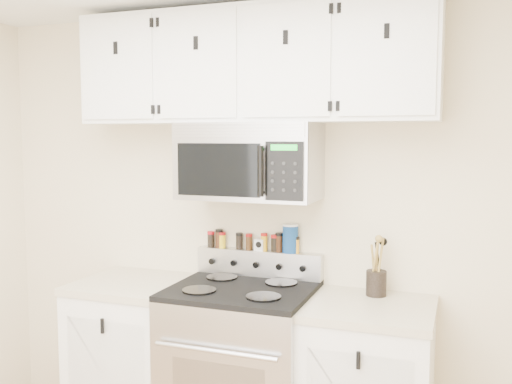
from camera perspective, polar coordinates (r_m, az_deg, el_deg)
back_wall at (r=3.36m, az=0.51°, el=-3.24°), size 3.50×0.01×2.50m
range at (r=3.29m, az=-1.44°, el=-17.33°), size 0.76×0.65×1.10m
base_cabinet_left at (r=3.61m, az=-11.96°, el=-15.76°), size 0.64×0.62×0.92m
microwave at (r=3.15m, az=-0.64°, el=3.10°), size 0.76×0.44×0.42m
upper_cabinets at (r=3.19m, az=-0.49°, el=12.49°), size 2.00×0.35×0.62m
utensil_crock at (r=3.13m, az=11.93°, el=-8.71°), size 0.11×0.11×0.31m
kitchen_timer at (r=3.35m, az=0.41°, el=-5.29°), size 0.06×0.06×0.07m
salt_canister at (r=3.28m, az=3.46°, el=-4.64°), size 0.09×0.09×0.17m
spice_jar_0 at (r=3.46m, az=-4.53°, el=-4.71°), size 0.04×0.04×0.09m
spice_jar_1 at (r=3.44m, az=-3.70°, el=-4.64°), size 0.05×0.05×0.11m
spice_jar_2 at (r=3.43m, az=-3.42°, el=-4.80°), size 0.04×0.04×0.09m
spice_jar_3 at (r=3.39m, az=-1.68°, el=-4.90°), size 0.04×0.04×0.10m
spice_jar_4 at (r=3.37m, az=-0.71°, el=-4.98°), size 0.04×0.04×0.09m
spice_jar_5 at (r=3.34m, az=0.82°, el=-5.01°), size 0.04×0.04×0.10m
spice_jar_6 at (r=3.32m, az=1.90°, el=-5.13°), size 0.05×0.05×0.10m
spice_jar_7 at (r=3.31m, az=2.32°, el=-5.05°), size 0.04×0.04×0.11m
spice_jar_8 at (r=3.28m, az=3.99°, el=-5.28°), size 0.04×0.04×0.10m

